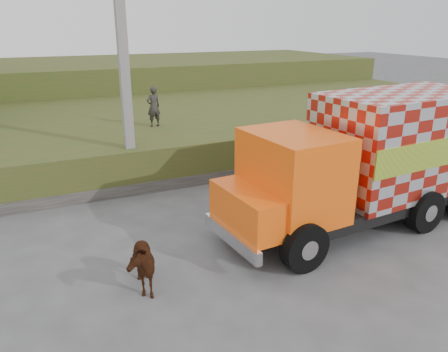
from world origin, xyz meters
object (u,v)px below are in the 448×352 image
cargo_truck (373,159)px  cow (138,263)px  utility_pole (124,70)px  pedestrian (154,107)px

cargo_truck → cow: 7.04m
utility_pole → cow: (-1.29, -6.02, -3.45)m
cow → utility_pole: bearing=81.5°
utility_pole → cargo_truck: size_ratio=0.95×
cargo_truck → utility_pole: bearing=131.7°
utility_pole → cargo_truck: (5.61, -5.38, -2.19)m
utility_pole → cargo_truck: utility_pole is taller
utility_pole → cargo_truck: 8.07m
utility_pole → pedestrian: size_ratio=4.96×
utility_pole → cow: bearing=-102.1°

